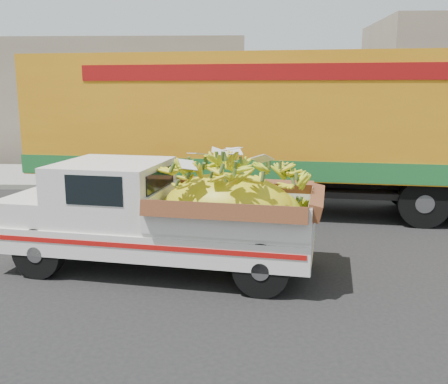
{
  "coord_description": "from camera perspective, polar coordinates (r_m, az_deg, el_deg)",
  "views": [
    {
      "loc": [
        1.0,
        -7.2,
        2.98
      ],
      "look_at": [
        0.67,
        1.18,
        1.25
      ],
      "focal_mm": 40.0,
      "sensor_mm": 36.0,
      "label": 1
    }
  ],
  "objects": [
    {
      "name": "ground",
      "position": [
        7.85,
        -5.3,
        -10.71
      ],
      "size": [
        100.0,
        100.0,
        0.0
      ],
      "primitive_type": "plane",
      "color": "black",
      "rests_on": "ground"
    },
    {
      "name": "curb",
      "position": [
        15.04,
        -1.59,
        0.49
      ],
      "size": [
        60.0,
        0.25,
        0.15
      ],
      "primitive_type": "cube",
      "color": "gray",
      "rests_on": "ground"
    },
    {
      "name": "sidewalk",
      "position": [
        17.1,
        -1.12,
        1.83
      ],
      "size": [
        60.0,
        4.0,
        0.14
      ],
      "primitive_type": "cube",
      "color": "gray",
      "rests_on": "ground"
    },
    {
      "name": "building_left",
      "position": [
        24.44,
        -19.65,
        9.84
      ],
      "size": [
        18.0,
        6.0,
        5.0
      ],
      "primitive_type": "cube",
      "color": "gray",
      "rests_on": "ground"
    },
    {
      "name": "pickup_truck",
      "position": [
        8.24,
        -4.91,
        -2.54
      ],
      "size": [
        5.37,
        2.72,
        1.8
      ],
      "rotation": [
        0.0,
        0.0,
        -0.17
      ],
      "color": "black",
      "rests_on": "ground"
    },
    {
      "name": "semi_trailer",
      "position": [
        12.32,
        5.31,
        7.59
      ],
      "size": [
        12.05,
        4.11,
        3.8
      ],
      "rotation": [
        0.0,
        0.0,
        -0.14
      ],
      "color": "black",
      "rests_on": "ground"
    }
  ]
}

